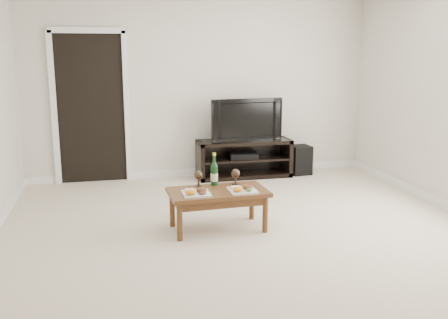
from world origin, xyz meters
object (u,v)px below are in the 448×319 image
subwoofer (300,160)px  media_console (244,158)px  television (244,119)px  coffee_table (218,210)px

subwoofer → media_console: bearing=173.4°
media_console → television: bearing=0.0°
media_console → coffee_table: media_console is taller
media_console → coffee_table: 2.26m
television → subwoofer: (0.87, -0.02, -0.64)m
television → coffee_table: 2.35m
media_console → subwoofer: size_ratio=3.17×
subwoofer → coffee_table: subwoofer is taller
television → media_console: bearing=0.0°
television → subwoofer: bearing=-7.5°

